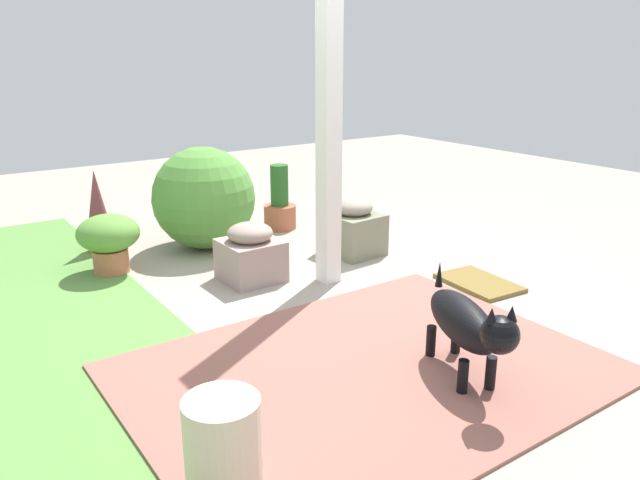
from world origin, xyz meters
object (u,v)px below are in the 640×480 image
object	(u,v)px
terracotta_pot_spiky	(98,213)
doormat	(479,283)
round_shrub	(204,198)
terracotta_pot_broad	(109,238)
stone_planter_nearest	(353,229)
ceramic_urn	(223,451)
terracotta_pot_tall	(280,206)
stone_planter_mid	(251,254)
dog	(467,324)
porch_pillar	(329,99)

from	to	relation	value
terracotta_pot_spiky	doormat	world-z (taller)	terracotta_pot_spiky
round_shrub	terracotta_pot_broad	xyz separation A→B (m)	(-0.16, 0.85, -0.16)
stone_planter_nearest	ceramic_urn	xyz separation A→B (m)	(-2.02, 2.17, -0.00)
terracotta_pot_tall	stone_planter_nearest	bearing A→B (deg)	-174.39
stone_planter_nearest	terracotta_pot_spiky	distance (m)	2.09
round_shrub	ceramic_urn	world-z (taller)	round_shrub
stone_planter_mid	dog	bearing A→B (deg)	-174.14
dog	doormat	world-z (taller)	dog
porch_pillar	stone_planter_nearest	size ratio (longest dim) A/B	5.59
stone_planter_nearest	ceramic_urn	size ratio (longest dim) A/B	1.10
doormat	terracotta_pot_spiky	bearing A→B (deg)	40.37
round_shrub	doormat	world-z (taller)	round_shrub
stone_planter_nearest	doormat	bearing A→B (deg)	-164.30
terracotta_pot_tall	ceramic_urn	distance (m)	3.65
porch_pillar	round_shrub	xyz separation A→B (m)	(1.24, 0.38, -0.86)
porch_pillar	stone_planter_nearest	distance (m)	1.26
round_shrub	terracotta_pot_broad	world-z (taller)	round_shrub
terracotta_pot_tall	terracotta_pot_spiky	size ratio (longest dim) A/B	0.88
porch_pillar	dog	distance (m)	1.84
stone_planter_mid	ceramic_urn	world-z (taller)	stone_planter_mid
terracotta_pot_broad	dog	bearing A→B (deg)	-159.54
round_shrub	terracotta_pot_broad	distance (m)	0.88
porch_pillar	stone_planter_nearest	xyz separation A→B (m)	(0.39, -0.53, -1.08)
stone_planter_nearest	ceramic_urn	world-z (taller)	stone_planter_nearest
terracotta_pot_tall	terracotta_pot_spiky	world-z (taller)	terracotta_pot_spiky
round_shrub	ceramic_urn	distance (m)	3.14
stone_planter_mid	dog	xyz separation A→B (m)	(-1.86, -0.19, 0.11)
terracotta_pot_tall	terracotta_pot_broad	world-z (taller)	terracotta_pot_tall
ceramic_urn	round_shrub	bearing A→B (deg)	-23.73
dog	stone_planter_nearest	bearing A→B (deg)	-22.24
terracotta_pot_spiky	doormat	xyz separation A→B (m)	(-2.32, -1.97, -0.31)
terracotta_pot_spiky	ceramic_urn	world-z (taller)	terracotta_pot_spiky
porch_pillar	terracotta_pot_spiky	xyz separation A→B (m)	(1.63, 1.14, -0.96)
terracotta_pot_tall	round_shrub	bearing A→B (deg)	99.26
terracotta_pot_broad	doormat	size ratio (longest dim) A/B	0.81
terracotta_pot_broad	doormat	bearing A→B (deg)	-130.57
stone_planter_nearest	dog	world-z (taller)	dog
terracotta_pot_broad	dog	xyz separation A→B (m)	(-2.61, -0.97, 0.04)
porch_pillar	stone_planter_mid	world-z (taller)	porch_pillar
terracotta_pot_spiky	terracotta_pot_broad	world-z (taller)	terracotta_pot_spiky
porch_pillar	terracotta_pot_spiky	distance (m)	2.21
stone_planter_mid	round_shrub	distance (m)	0.94
terracotta_pot_spiky	dog	world-z (taller)	terracotta_pot_spiky
terracotta_pot_tall	doormat	distance (m)	2.10
stone_planter_mid	terracotta_pot_broad	distance (m)	1.08
stone_planter_nearest	terracotta_pot_tall	xyz separation A→B (m)	(0.98, 0.10, 0.00)
terracotta_pot_broad	round_shrub	bearing A→B (deg)	-79.21
dog	ceramic_urn	size ratio (longest dim) A/B	1.81
ceramic_urn	doormat	size ratio (longest dim) A/B	0.74
stone_planter_nearest	terracotta_pot_broad	distance (m)	1.89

